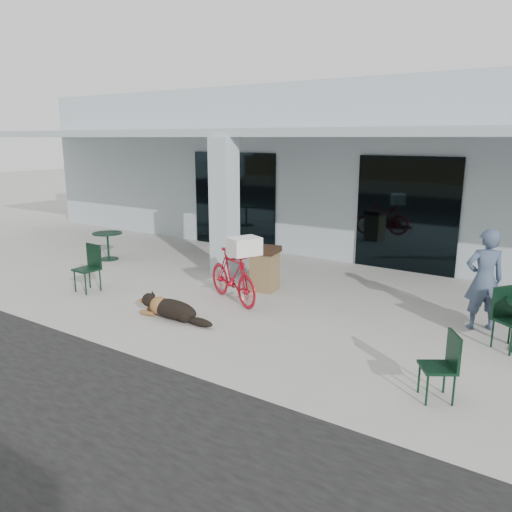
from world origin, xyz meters
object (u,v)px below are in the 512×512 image
Objects in this scene: cafe_table_near at (108,246)px; person at (484,280)px; cafe_chair_far_b at (437,367)px; bicycle at (233,276)px; dog at (173,308)px; cafe_chair_near at (87,269)px; cafe_chair_far_a at (512,320)px; trash_receptacle at (265,269)px.

person reaches higher than cafe_table_near.
cafe_chair_far_b is 2.81m from person.
bicycle is at bearing -15.67° from person.
cafe_table_near is 0.89× the size of cafe_chair_far_b.
bicycle is 1.42× the size of dog.
cafe_chair_far_a is at bearing 14.06° from cafe_chair_near.
bicycle is 1.74× the size of cafe_chair_near.
dog is 1.58× the size of cafe_table_near.
bicycle is 4.84m from cafe_table_near.
cafe_chair_near is 3.66m from trash_receptacle.
cafe_table_near is 2.82m from cafe_chair_near.
trash_receptacle is (4.86, 0.00, 0.11)m from cafe_table_near.
dog is at bearing -2.65° from cafe_chair_near.
cafe_table_near reaches higher than dog.
cafe_chair_far_a is 1.10× the size of cafe_chair_far_b.
dog is 0.70× the size of person.
bicycle is 3.10m from cafe_chair_near.
dog is at bearing -126.19° from cafe_chair_far_b.
bicycle is 1.80× the size of cafe_chair_far_a.
cafe_chair_far_a is at bearing 98.45° from person.
bicycle reaches higher than cafe_chair_far_b.
bicycle is at bearing -11.52° from cafe_table_near.
cafe_chair_near is (-2.57, 0.21, 0.29)m from dog.
cafe_table_near is at bearing 122.54° from cafe_chair_far_a.
cafe_chair_far_b is at bearing -1.80° from cafe_chair_near.
dog is (-0.30, -1.36, -0.31)m from bicycle.
bicycle is 0.97m from trash_receptacle.
person reaches higher than cafe_chair_far_a.
cafe_chair_far_b reaches higher than dog.
person is 4.17m from trash_receptacle.
cafe_chair_far_a is 0.56× the size of person.
person is (0.00, 2.78, 0.42)m from cafe_chair_far_b.
bicycle is 2.24× the size of cafe_table_near.
bicycle is 4.42m from person.
dog is at bearing 145.28° from cafe_chair_far_a.
cafe_table_near is 9.37m from cafe_chair_far_b.
bicycle reaches higher than dog.
dog is at bearing -27.66° from cafe_table_near.
cafe_chair_near reaches higher than cafe_table_near.
cafe_chair_near is at bearing 137.41° from cafe_chair_far_a.
cafe_chair_near is at bearing -144.79° from trash_receptacle.
person reaches higher than cafe_chair_near.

